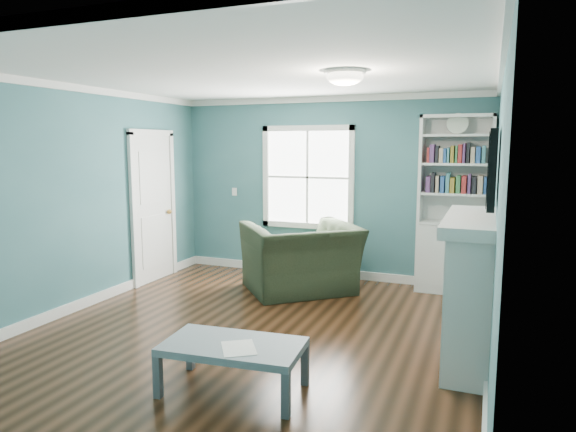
% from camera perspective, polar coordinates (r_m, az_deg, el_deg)
% --- Properties ---
extents(floor, '(5.00, 5.00, 0.00)m').
position_cam_1_polar(floor, '(5.43, -3.80, -12.84)').
color(floor, black).
rests_on(floor, ground).
extents(room_walls, '(5.00, 5.00, 5.00)m').
position_cam_1_polar(room_walls, '(5.09, -3.96, 4.05)').
color(room_walls, '#33636A').
rests_on(room_walls, ground).
extents(trim, '(4.50, 5.00, 2.60)m').
position_cam_1_polar(trim, '(5.12, -3.93, 0.20)').
color(trim, white).
rests_on(trim, ground).
extents(window, '(1.40, 0.06, 1.50)m').
position_cam_1_polar(window, '(7.51, 2.18, 4.31)').
color(window, white).
rests_on(window, room_walls).
extents(bookshelf, '(0.90, 0.35, 2.31)m').
position_cam_1_polar(bookshelf, '(6.97, 17.91, -0.71)').
color(bookshelf, silver).
rests_on(bookshelf, ground).
extents(fireplace, '(0.44, 1.58, 1.30)m').
position_cam_1_polar(fireplace, '(4.95, 19.72, -7.62)').
color(fireplace, black).
rests_on(fireplace, ground).
extents(tv, '(0.06, 1.10, 0.65)m').
position_cam_1_polar(tv, '(4.78, 21.78, 4.98)').
color(tv, black).
rests_on(tv, fireplace).
extents(door, '(0.12, 0.98, 2.17)m').
position_cam_1_polar(door, '(7.48, -14.72, 1.14)').
color(door, silver).
rests_on(door, ground).
extents(ceiling_fixture, '(0.38, 0.38, 0.15)m').
position_cam_1_polar(ceiling_fixture, '(4.90, 6.35, 15.22)').
color(ceiling_fixture, white).
rests_on(ceiling_fixture, room_walls).
extents(light_switch, '(0.08, 0.01, 0.12)m').
position_cam_1_polar(light_switch, '(8.00, -5.96, 2.70)').
color(light_switch, white).
rests_on(light_switch, room_walls).
extents(recliner, '(1.62, 1.57, 1.20)m').
position_cam_1_polar(recliner, '(6.72, 1.43, -3.44)').
color(recliner, black).
rests_on(recliner, ground).
extents(coffee_table, '(1.13, 0.68, 0.39)m').
position_cam_1_polar(coffee_table, '(4.15, -6.13, -14.51)').
color(coffee_table, '#4C545C').
rests_on(coffee_table, ground).
extents(paper_sheet, '(0.38, 0.40, 0.00)m').
position_cam_1_polar(paper_sheet, '(4.03, -5.50, -14.40)').
color(paper_sheet, white).
rests_on(paper_sheet, coffee_table).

